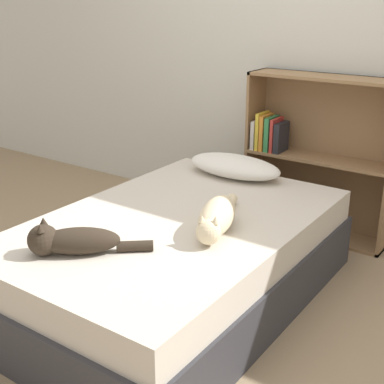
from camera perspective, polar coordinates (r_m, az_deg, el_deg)
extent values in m
plane|color=#997F60|center=(2.92, -1.60, -11.19)|extent=(8.00, 8.00, 0.00)
cube|color=silver|center=(3.71, 11.54, 15.60)|extent=(8.00, 0.06, 2.50)
cube|color=#333338|center=(2.85, -1.63, -8.67)|extent=(1.21, 1.86, 0.29)
cube|color=beige|center=(2.75, -1.68, -4.44)|extent=(1.17, 1.81, 0.17)
ellipsoid|color=white|center=(3.33, 4.54, 2.77)|extent=(0.62, 0.30, 0.13)
ellipsoid|color=beige|center=(2.55, 2.71, -2.55)|extent=(0.29, 0.44, 0.15)
sphere|color=beige|center=(2.39, 1.76, -4.29)|extent=(0.12, 0.12, 0.12)
cone|color=beige|center=(2.36, 2.53, -2.97)|extent=(0.04, 0.04, 0.03)
cone|color=beige|center=(2.37, 1.03, -2.81)|extent=(0.04, 0.04, 0.03)
cylinder|color=beige|center=(2.82, 3.96, -1.33)|extent=(0.12, 0.19, 0.06)
ellipsoid|color=#33281E|center=(2.38, -11.96, -5.12)|extent=(0.36, 0.33, 0.12)
sphere|color=#33281E|center=(2.40, -15.58, -4.95)|extent=(0.14, 0.14, 0.14)
cone|color=#33281E|center=(2.34, -15.90, -3.74)|extent=(0.04, 0.04, 0.03)
cone|color=#33281E|center=(2.41, -15.58, -3.01)|extent=(0.04, 0.04, 0.03)
cylinder|color=#33281E|center=(2.38, -6.09, -5.76)|extent=(0.15, 0.14, 0.05)
cube|color=#8E6B47|center=(3.77, 6.71, 4.80)|extent=(0.02, 0.26, 1.06)
cube|color=#8E6B47|center=(3.76, 12.74, -4.07)|extent=(0.97, 0.26, 0.02)
cube|color=#8E6B47|center=(3.47, 14.08, 11.79)|extent=(0.97, 0.26, 0.02)
cube|color=#8E6B47|center=(3.58, 13.38, 3.55)|extent=(0.93, 0.26, 0.02)
cube|color=#8E6B47|center=(3.69, 14.09, 3.97)|extent=(0.97, 0.02, 1.06)
cube|color=beige|center=(3.69, 7.00, 6.17)|extent=(0.03, 0.16, 0.19)
cube|color=gold|center=(3.67, 7.48, 6.52)|extent=(0.02, 0.16, 0.25)
cube|color=orange|center=(3.66, 7.91, 6.35)|extent=(0.03, 0.16, 0.24)
cube|color=#337F47|center=(3.64, 8.45, 6.19)|extent=(0.03, 0.16, 0.23)
cube|color=#B7332D|center=(3.63, 8.98, 6.06)|extent=(0.02, 0.16, 0.22)
cube|color=#232328|center=(3.61, 9.52, 5.77)|extent=(0.04, 0.16, 0.20)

